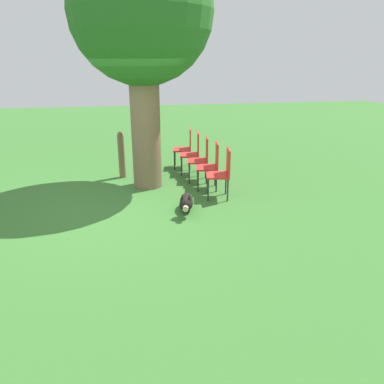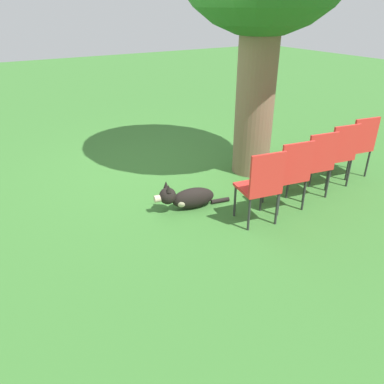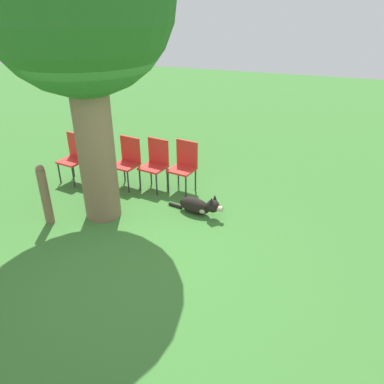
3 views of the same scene
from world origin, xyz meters
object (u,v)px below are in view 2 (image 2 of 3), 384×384
at_px(red_chair_4, 358,143).
at_px(fence_post, 264,125).
at_px(red_chair_1, 290,171).
at_px(red_chair_2, 316,161).
at_px(red_chair_3, 338,151).
at_px(red_chair_0, 261,184).
at_px(dog, 187,198).

bearing_deg(red_chair_4, fence_post, 29.15).
bearing_deg(red_chair_4, red_chair_1, 108.68).
relative_size(red_chair_1, red_chair_2, 1.00).
height_order(fence_post, red_chair_3, fence_post).
bearing_deg(red_chair_0, red_chair_2, -71.32).
height_order(red_chair_1, red_chair_2, same).
relative_size(red_chair_0, red_chair_2, 1.00).
bearing_deg(red_chair_1, dog, 67.86).
relative_size(dog, red_chair_0, 1.09).
relative_size(red_chair_2, red_chair_4, 1.00).
height_order(red_chair_0, red_chair_4, same).
bearing_deg(dog, red_chair_1, 159.03).
xyz_separation_m(red_chair_0, red_chair_3, (-0.25, 1.63, 0.00)).
bearing_deg(fence_post, red_chair_1, -31.87).
bearing_deg(red_chair_1, red_chair_2, -71.32).
xyz_separation_m(dog, fence_post, (-1.08, 2.21, 0.36)).
height_order(red_chair_0, red_chair_3, same).
distance_m(dog, red_chair_2, 1.80).
distance_m(fence_post, red_chair_2, 1.77).
relative_size(dog, red_chair_2, 1.09).
xyz_separation_m(dog, red_chair_2, (0.61, 1.65, 0.38)).
distance_m(fence_post, red_chair_1, 2.08).
distance_m(red_chair_2, red_chair_4, 1.10).
relative_size(dog, red_chair_4, 1.09).
relative_size(fence_post, red_chair_3, 1.07).
relative_size(fence_post, red_chair_1, 1.07).
xyz_separation_m(fence_post, red_chair_3, (1.60, -0.01, 0.02)).
bearing_deg(red_chair_4, red_chair_0, 108.68).
bearing_deg(dog, red_chair_0, 136.99).
xyz_separation_m(dog, red_chair_1, (0.69, 1.11, 0.38)).
xyz_separation_m(dog, red_chair_4, (0.44, 2.74, 0.38)).
height_order(red_chair_3, red_chair_4, same).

